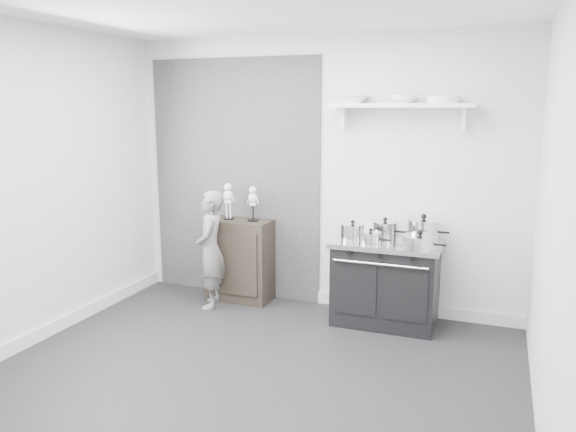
# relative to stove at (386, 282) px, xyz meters

# --- Properties ---
(ground) EXTENTS (4.00, 4.00, 0.00)m
(ground) POSITION_rel_stove_xyz_m (-0.75, -1.48, -0.40)
(ground) COLOR black
(ground) RESTS_ON ground
(room_shell) EXTENTS (4.02, 3.62, 2.71)m
(room_shell) POSITION_rel_stove_xyz_m (-0.84, -1.33, 1.24)
(room_shell) COLOR silver
(room_shell) RESTS_ON ground
(wall_shelf) EXTENTS (1.30, 0.26, 0.24)m
(wall_shelf) POSITION_rel_stove_xyz_m (0.05, 0.20, 1.61)
(wall_shelf) COLOR white
(wall_shelf) RESTS_ON room_shell
(stove) EXTENTS (0.99, 0.62, 0.79)m
(stove) POSITION_rel_stove_xyz_m (0.00, 0.00, 0.00)
(stove) COLOR black
(stove) RESTS_ON ground
(side_cabinet) EXTENTS (0.66, 0.38, 0.85)m
(side_cabinet) POSITION_rel_stove_xyz_m (-1.56, 0.13, 0.03)
(side_cabinet) COLOR black
(side_cabinet) RESTS_ON ground
(child) EXTENTS (0.41, 0.50, 1.19)m
(child) POSITION_rel_stove_xyz_m (-1.74, -0.18, 0.20)
(child) COLOR slate
(child) RESTS_ON ground
(pot_front_left) EXTENTS (0.31, 0.22, 0.19)m
(pot_front_left) POSITION_rel_stove_xyz_m (-0.30, -0.09, 0.47)
(pot_front_left) COLOR #BDBDBF
(pot_front_left) RESTS_ON stove
(pot_back_left) EXTENTS (0.33, 0.24, 0.20)m
(pot_back_left) POSITION_rel_stove_xyz_m (-0.05, 0.12, 0.47)
(pot_back_left) COLOR #BDBDBF
(pot_back_left) RESTS_ON stove
(pot_back_right) EXTENTS (0.38, 0.29, 0.26)m
(pot_back_right) POSITION_rel_stove_xyz_m (0.31, 0.13, 0.50)
(pot_back_right) COLOR #BDBDBF
(pot_back_right) RESTS_ON stove
(pot_front_right) EXTENTS (0.37, 0.28, 0.17)m
(pot_front_right) POSITION_rel_stove_xyz_m (0.32, -0.20, 0.46)
(pot_front_right) COLOR #BDBDBF
(pot_front_right) RESTS_ON stove
(pot_front_center) EXTENTS (0.28, 0.20, 0.15)m
(pot_front_center) POSITION_rel_stove_xyz_m (-0.12, -0.16, 0.45)
(pot_front_center) COLOR #BDBDBF
(pot_front_center) RESTS_ON stove
(skeleton_full) EXTENTS (0.12, 0.08, 0.43)m
(skeleton_full) POSITION_rel_stove_xyz_m (-1.69, 0.13, 0.67)
(skeleton_full) COLOR beige
(skeleton_full) RESTS_ON side_cabinet
(skeleton_torso) EXTENTS (0.12, 0.07, 0.41)m
(skeleton_torso) POSITION_rel_stove_xyz_m (-1.41, 0.13, 0.66)
(skeleton_torso) COLOR beige
(skeleton_torso) RESTS_ON side_cabinet
(bowl_large) EXTENTS (0.30, 0.30, 0.07)m
(bowl_large) POSITION_rel_stove_xyz_m (-0.41, 0.19, 1.68)
(bowl_large) COLOR white
(bowl_large) RESTS_ON wall_shelf
(bowl_small) EXTENTS (0.23, 0.23, 0.07)m
(bowl_small) POSITION_rel_stove_xyz_m (0.07, 0.19, 1.68)
(bowl_small) COLOR white
(bowl_small) RESTS_ON wall_shelf
(plate_stack) EXTENTS (0.27, 0.27, 0.06)m
(plate_stack) POSITION_rel_stove_xyz_m (0.42, 0.19, 1.67)
(plate_stack) COLOR white
(plate_stack) RESTS_ON wall_shelf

